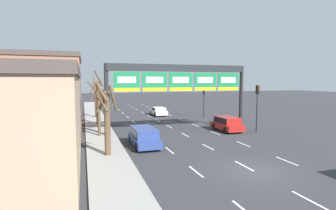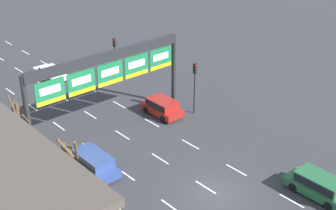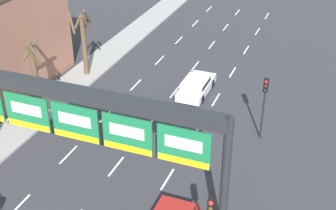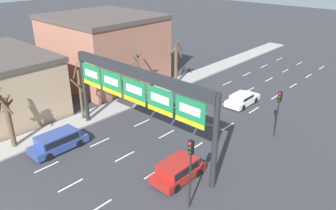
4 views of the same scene
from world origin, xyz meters
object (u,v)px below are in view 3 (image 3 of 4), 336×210
traffic_light_near_gantry (265,96)px  tree_bare_closest (35,73)px  tree_bare_third (84,41)px  sign_gantry (77,112)px  car_white (196,86)px

traffic_light_near_gantry → tree_bare_closest: tree_bare_closest is taller
traffic_light_near_gantry → tree_bare_third: 15.68m
tree_bare_closest → tree_bare_third: bearing=89.3°
sign_gantry → traffic_light_near_gantry: 12.38m
tree_bare_closest → tree_bare_third: 6.39m
traffic_light_near_gantry → tree_bare_third: bearing=165.5°
car_white → tree_bare_third: size_ratio=0.78×
sign_gantry → tree_bare_third: bearing=119.9°
car_white → tree_bare_third: tree_bare_third is taller
car_white → tree_bare_closest: size_ratio=0.68×
tree_bare_closest → tree_bare_third: tree_bare_closest is taller
sign_gantry → tree_bare_third: size_ratio=2.70×
sign_gantry → car_white: bearing=83.4°
tree_bare_third → traffic_light_near_gantry: bearing=-14.5°
tree_bare_third → sign_gantry: bearing=-60.1°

